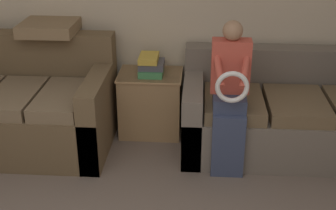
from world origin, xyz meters
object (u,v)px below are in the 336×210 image
at_px(couch_side, 23,109).
at_px(child_left_seated, 230,93).
at_px(couch_main, 291,116).
at_px(throw_pillow, 50,27).
at_px(side_shelf, 151,102).
at_px(book_stack, 151,65).

relative_size(couch_side, child_left_seated, 1.28).
bearing_deg(couch_side, child_left_seated, -8.87).
xyz_separation_m(couch_main, throw_pillow, (-2.11, 0.24, 0.67)).
bearing_deg(side_shelf, throw_pillow, 176.96).
distance_m(couch_side, book_stack, 1.17).
relative_size(side_shelf, book_stack, 2.09).
distance_m(couch_side, side_shelf, 1.12).
bearing_deg(child_left_seated, book_stack, 140.09).
xyz_separation_m(couch_side, throw_pillow, (0.20, 0.33, 0.64)).
bearing_deg(child_left_seated, side_shelf, 140.15).
xyz_separation_m(couch_main, couch_side, (-2.31, -0.09, 0.03)).
relative_size(couch_side, throw_pillow, 3.22).
relative_size(couch_main, side_shelf, 3.21).
distance_m(child_left_seated, side_shelf, 0.94).
relative_size(couch_main, child_left_seated, 1.55).
height_order(child_left_seated, side_shelf, child_left_seated).
xyz_separation_m(child_left_seated, book_stack, (-0.66, 0.55, 0.01)).
relative_size(side_shelf, throw_pillow, 1.22).
distance_m(couch_main, side_shelf, 1.25).
bearing_deg(couch_main, side_shelf, 170.89).
bearing_deg(throw_pillow, child_left_seated, -21.37).
relative_size(child_left_seated, side_shelf, 2.07).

